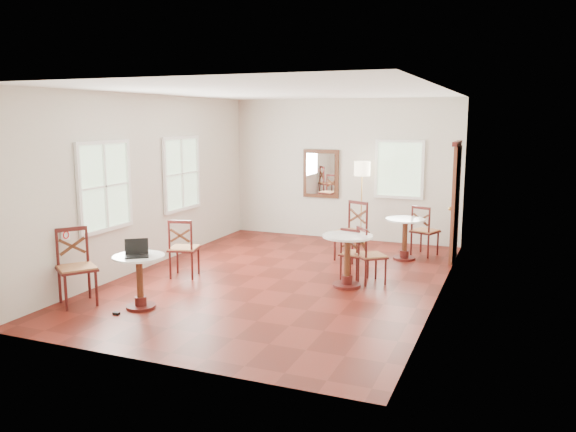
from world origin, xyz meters
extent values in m
plane|color=#5E1810|center=(0.00, 0.00, 0.00)|extent=(7.00, 7.00, 0.00)
cube|color=beige|center=(0.00, 3.50, 1.50)|extent=(5.00, 0.02, 3.00)
cube|color=beige|center=(0.00, -3.50, 1.50)|extent=(5.00, 0.02, 3.00)
cube|color=beige|center=(-2.50, 0.00, 1.50)|extent=(0.02, 7.00, 3.00)
cube|color=beige|center=(2.50, 0.00, 1.50)|extent=(0.02, 7.00, 3.00)
cube|color=white|center=(0.00, 0.00, 3.00)|extent=(5.00, 7.00, 0.02)
cube|color=#5F2D1B|center=(2.46, 2.40, 1.05)|extent=(0.06, 0.90, 2.10)
cube|color=#471511|center=(2.44, 2.40, 2.15)|extent=(0.08, 1.02, 0.08)
sphere|color=#BF8C3F|center=(2.40, 2.08, 1.00)|extent=(0.07, 0.07, 0.07)
cube|color=#4F2715|center=(-0.50, 3.46, 1.40)|extent=(0.80, 0.05, 1.05)
cube|color=white|center=(-0.50, 3.43, 1.40)|extent=(0.64, 0.02, 0.88)
cube|color=white|center=(-2.47, -2.10, 0.95)|extent=(0.02, 0.16, 0.16)
torus|color=red|center=(-2.46, -2.10, 0.95)|extent=(0.02, 0.12, 0.12)
cube|color=white|center=(-2.47, -1.20, 1.55)|extent=(0.06, 1.22, 1.42)
cube|color=white|center=(-2.47, 1.00, 1.55)|extent=(0.06, 1.22, 1.42)
cube|color=white|center=(1.20, 3.47, 1.55)|extent=(1.02, 0.06, 1.22)
cylinder|color=#471511|center=(-1.25, -2.05, 0.02)|extent=(0.40, 0.40, 0.04)
cylinder|color=#471511|center=(-1.25, -2.05, 0.10)|extent=(0.16, 0.16, 0.12)
cylinder|color=#4F2715|center=(-1.25, -2.05, 0.40)|extent=(0.09, 0.09, 0.60)
cylinder|color=#471511|center=(-1.25, -2.05, 0.69)|extent=(0.14, 0.14, 0.06)
cylinder|color=white|center=(-1.25, -2.05, 0.73)|extent=(0.71, 0.71, 0.03)
cylinder|color=#471511|center=(1.11, 0.01, 0.02)|extent=(0.44, 0.44, 0.04)
cylinder|color=#471511|center=(1.11, 0.01, 0.11)|extent=(0.18, 0.18, 0.13)
cylinder|color=#4F2715|center=(1.11, 0.01, 0.44)|extent=(0.10, 0.10, 0.66)
cylinder|color=#471511|center=(1.11, 0.01, 0.75)|extent=(0.16, 0.16, 0.07)
cylinder|color=white|center=(1.11, 0.01, 0.80)|extent=(0.78, 0.78, 0.03)
cylinder|color=#471511|center=(1.61, 2.10, 0.02)|extent=(0.42, 0.42, 0.04)
cylinder|color=#471511|center=(1.61, 2.10, 0.10)|extent=(0.17, 0.17, 0.12)
cylinder|color=#4F2715|center=(1.61, 2.10, 0.42)|extent=(0.09, 0.09, 0.62)
cylinder|color=#471511|center=(1.61, 2.10, 0.71)|extent=(0.15, 0.15, 0.06)
cylinder|color=white|center=(1.61, 2.10, 0.75)|extent=(0.73, 0.73, 0.03)
cylinder|color=#471511|center=(-1.42, -0.22, 0.23)|extent=(0.04, 0.04, 0.46)
cylinder|color=#471511|center=(-1.32, -0.58, 0.23)|extent=(0.04, 0.04, 0.46)
cylinder|color=#471511|center=(-1.77, -0.31, 0.23)|extent=(0.04, 0.04, 0.46)
cylinder|color=#471511|center=(-1.68, -0.67, 0.23)|extent=(0.04, 0.04, 0.46)
cube|color=#471511|center=(-1.55, -0.44, 0.47)|extent=(0.55, 0.55, 0.03)
cube|color=#9B643E|center=(-1.55, -0.44, 0.48)|extent=(0.52, 0.52, 0.04)
cylinder|color=#471511|center=(-1.32, -0.58, 0.72)|extent=(0.04, 0.04, 0.51)
cylinder|color=#471511|center=(-1.68, -0.67, 0.72)|extent=(0.04, 0.04, 0.51)
cube|color=#471511|center=(-1.50, -0.62, 0.95)|extent=(0.39, 0.13, 0.05)
cube|color=#4F2715|center=(-1.50, -0.62, 0.73)|extent=(0.33, 0.11, 0.23)
cube|color=#4F2715|center=(-1.50, -0.62, 0.73)|extent=(0.33, 0.11, 0.23)
cylinder|color=#471511|center=(-2.12, -2.53, 0.25)|extent=(0.04, 0.04, 0.51)
cylinder|color=#471511|center=(-2.44, -2.30, 0.25)|extent=(0.04, 0.04, 0.51)
cylinder|color=#471511|center=(-1.88, -2.20, 0.25)|extent=(0.04, 0.04, 0.51)
cylinder|color=#471511|center=(-2.21, -1.97, 0.25)|extent=(0.04, 0.04, 0.51)
cube|color=#471511|center=(-2.16, -2.25, 0.51)|extent=(0.69, 0.69, 0.03)
cube|color=#9B643E|center=(-2.16, -2.25, 0.53)|extent=(0.66, 0.66, 0.05)
cylinder|color=#471511|center=(-2.44, -2.30, 0.79)|extent=(0.04, 0.04, 0.56)
cylinder|color=#471511|center=(-2.21, -1.97, 0.79)|extent=(0.04, 0.04, 0.56)
cube|color=#471511|center=(-2.33, -2.13, 1.05)|extent=(0.28, 0.37, 0.06)
cube|color=#4F2715|center=(-2.33, -2.13, 0.80)|extent=(0.24, 0.31, 0.25)
cube|color=#4F2715|center=(-2.33, -2.13, 0.80)|extent=(0.24, 0.31, 0.25)
cylinder|color=#471511|center=(1.30, 0.58, 0.20)|extent=(0.03, 0.03, 0.40)
cylinder|color=#471511|center=(1.22, 0.26, 0.20)|extent=(0.03, 0.03, 0.40)
cylinder|color=#471511|center=(0.98, 0.65, 0.20)|extent=(0.03, 0.03, 0.40)
cylinder|color=#471511|center=(0.91, 0.34, 0.20)|extent=(0.03, 0.03, 0.40)
cube|color=#471511|center=(1.10, 0.46, 0.41)|extent=(0.48, 0.48, 0.03)
cube|color=#9B643E|center=(1.10, 0.46, 0.42)|extent=(0.45, 0.45, 0.04)
cylinder|color=#471511|center=(1.22, 0.26, 0.63)|extent=(0.03, 0.03, 0.45)
cylinder|color=#471511|center=(0.91, 0.34, 0.63)|extent=(0.03, 0.03, 0.45)
cube|color=#471511|center=(1.07, 0.30, 0.84)|extent=(0.34, 0.11, 0.04)
cube|color=#4F2715|center=(1.07, 0.30, 0.64)|extent=(0.29, 0.09, 0.20)
cube|color=#4F2715|center=(1.07, 0.30, 0.64)|extent=(0.29, 0.09, 0.20)
cylinder|color=#471511|center=(1.65, 0.32, 0.21)|extent=(0.03, 0.03, 0.43)
cylinder|color=#471511|center=(1.38, 0.10, 0.21)|extent=(0.03, 0.03, 0.43)
cylinder|color=#471511|center=(1.43, 0.59, 0.21)|extent=(0.03, 0.03, 0.43)
cylinder|color=#471511|center=(1.17, 0.37, 0.21)|extent=(0.03, 0.03, 0.43)
cube|color=#471511|center=(1.41, 0.34, 0.43)|extent=(0.59, 0.59, 0.03)
cube|color=#9B643E|center=(1.41, 0.34, 0.45)|extent=(0.56, 0.56, 0.04)
cylinder|color=#471511|center=(1.38, 0.10, 0.66)|extent=(0.03, 0.03, 0.47)
cylinder|color=#471511|center=(1.17, 0.37, 0.66)|extent=(0.03, 0.03, 0.47)
cube|color=#471511|center=(1.27, 0.24, 0.88)|extent=(0.25, 0.30, 0.05)
cube|color=#4F2715|center=(1.27, 0.24, 0.67)|extent=(0.21, 0.25, 0.21)
cube|color=#4F2715|center=(1.27, 0.24, 0.67)|extent=(0.21, 0.25, 0.21)
cylinder|color=#471511|center=(2.14, 2.67, 0.23)|extent=(0.04, 0.04, 0.45)
cylinder|color=#471511|center=(2.01, 2.33, 0.23)|extent=(0.04, 0.04, 0.45)
cylinder|color=#471511|center=(1.80, 2.80, 0.23)|extent=(0.04, 0.04, 0.45)
cylinder|color=#471511|center=(1.67, 2.46, 0.23)|extent=(0.04, 0.04, 0.45)
cube|color=#471511|center=(1.91, 2.56, 0.46)|extent=(0.58, 0.58, 0.03)
cube|color=#9B643E|center=(1.91, 2.56, 0.48)|extent=(0.55, 0.55, 0.04)
cylinder|color=#471511|center=(2.01, 2.33, 0.71)|extent=(0.04, 0.04, 0.51)
cylinder|color=#471511|center=(1.67, 2.46, 0.71)|extent=(0.04, 0.04, 0.51)
cube|color=#471511|center=(1.84, 2.39, 0.94)|extent=(0.37, 0.17, 0.05)
cube|color=#4F2715|center=(1.84, 2.39, 0.72)|extent=(0.31, 0.14, 0.22)
cube|color=#4F2715|center=(1.84, 2.39, 0.72)|extent=(0.31, 0.14, 0.22)
cylinder|color=#471511|center=(0.44, 1.52, 0.26)|extent=(0.04, 0.04, 0.51)
cylinder|color=#471511|center=(0.59, 1.90, 0.26)|extent=(0.04, 0.04, 0.51)
cylinder|color=#471511|center=(0.81, 1.37, 0.26)|extent=(0.04, 0.04, 0.51)
cylinder|color=#471511|center=(0.97, 1.75, 0.26)|extent=(0.04, 0.04, 0.51)
cube|color=#471511|center=(0.70, 1.64, 0.52)|extent=(0.65, 0.65, 0.03)
cube|color=#9B643E|center=(0.70, 1.64, 0.53)|extent=(0.62, 0.62, 0.05)
cylinder|color=#471511|center=(0.59, 1.90, 0.80)|extent=(0.04, 0.04, 0.57)
cylinder|color=#471511|center=(0.97, 1.75, 0.80)|extent=(0.04, 0.04, 0.57)
cube|color=#471511|center=(0.78, 1.82, 1.06)|extent=(0.41, 0.20, 0.06)
cube|color=#4F2715|center=(0.78, 1.82, 0.81)|extent=(0.35, 0.17, 0.25)
cube|color=#4F2715|center=(0.78, 1.82, 0.81)|extent=(0.35, 0.17, 0.25)
cylinder|color=#BF8C3F|center=(0.50, 3.15, 0.01)|extent=(0.27, 0.27, 0.03)
cylinder|color=#BF8C3F|center=(0.50, 3.15, 0.78)|extent=(0.02, 0.02, 1.57)
cylinder|color=beige|center=(0.50, 3.15, 1.57)|extent=(0.33, 0.33, 0.29)
cube|color=black|center=(-1.23, -2.12, 0.76)|extent=(0.39, 0.37, 0.02)
cube|color=black|center=(-1.23, -2.12, 0.77)|extent=(0.29, 0.26, 0.00)
cube|color=black|center=(-1.30, -2.03, 0.86)|extent=(0.29, 0.24, 0.21)
cube|color=silver|center=(-1.30, -2.03, 0.86)|extent=(0.25, 0.20, 0.18)
ellipsoid|color=black|center=(-1.19, -2.07, 0.77)|extent=(0.11, 0.07, 0.04)
cylinder|color=black|center=(-1.31, -1.98, 0.80)|extent=(0.09, 0.09, 0.10)
torus|color=black|center=(-1.26, -1.98, 0.80)|extent=(0.07, 0.01, 0.07)
cylinder|color=white|center=(-1.18, -1.92, 0.79)|extent=(0.06, 0.06, 0.09)
cube|color=black|center=(-1.39, -2.41, 0.02)|extent=(0.09, 0.05, 0.04)
camera|label=1|loc=(3.48, -8.35, 2.60)|focal=35.75mm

